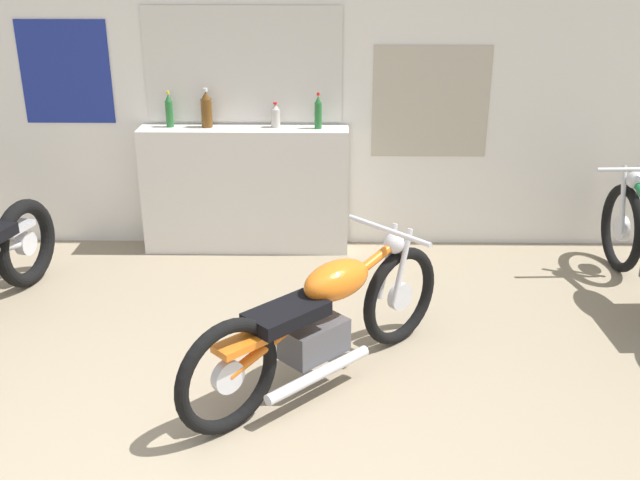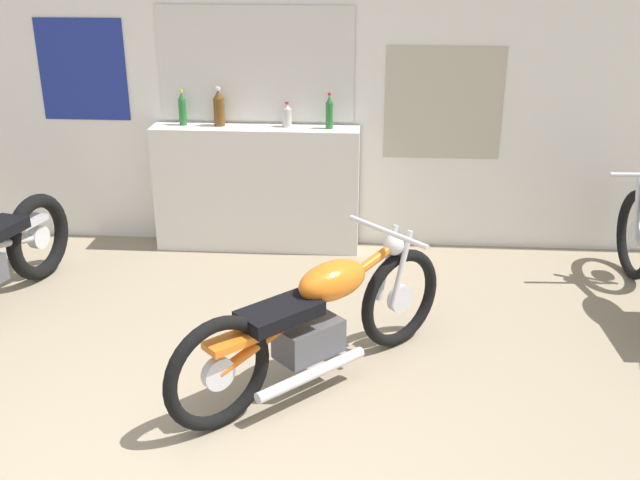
{
  "view_description": "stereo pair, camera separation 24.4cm",
  "coord_description": "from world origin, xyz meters",
  "px_view_note": "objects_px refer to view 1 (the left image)",
  "views": [
    {
      "loc": [
        0.52,
        -2.66,
        2.43
      ],
      "look_at": [
        0.46,
        1.59,
        0.7
      ],
      "focal_mm": 42.0,
      "sensor_mm": 36.0,
      "label": 1
    },
    {
      "loc": [
        0.77,
        -2.65,
        2.43
      ],
      "look_at": [
        0.46,
        1.59,
        0.7
      ],
      "focal_mm": 42.0,
      "sensor_mm": 36.0,
      "label": 2
    }
  ],
  "objects_px": {
    "bottle_leftmost": "(169,111)",
    "bottle_center": "(275,116)",
    "bottle_right_center": "(318,113)",
    "motorcycle_orange": "(323,320)",
    "bottle_left_center": "(206,110)"
  },
  "relations": [
    {
      "from": "bottle_right_center",
      "to": "motorcycle_orange",
      "type": "relative_size",
      "value": 0.19
    },
    {
      "from": "bottle_right_center",
      "to": "bottle_center",
      "type": "bearing_deg",
      "value": 173.8
    },
    {
      "from": "bottle_leftmost",
      "to": "bottle_center",
      "type": "height_order",
      "value": "bottle_leftmost"
    },
    {
      "from": "bottle_right_center",
      "to": "bottle_leftmost",
      "type": "bearing_deg",
      "value": 178.21
    },
    {
      "from": "bottle_leftmost",
      "to": "bottle_center",
      "type": "relative_size",
      "value": 1.43
    },
    {
      "from": "motorcycle_orange",
      "to": "bottle_left_center",
      "type": "bearing_deg",
      "value": 114.68
    },
    {
      "from": "bottle_leftmost",
      "to": "motorcycle_orange",
      "type": "height_order",
      "value": "bottle_leftmost"
    },
    {
      "from": "bottle_right_center",
      "to": "motorcycle_orange",
      "type": "xyz_separation_m",
      "value": [
        0.06,
        -2.01,
        -0.75
      ]
    },
    {
      "from": "bottle_center",
      "to": "bottle_right_center",
      "type": "xyz_separation_m",
      "value": [
        0.34,
        -0.04,
        0.04
      ]
    },
    {
      "from": "bottle_center",
      "to": "bottle_left_center",
      "type": "bearing_deg",
      "value": -179.56
    },
    {
      "from": "bottle_left_center",
      "to": "bottle_center",
      "type": "relative_size",
      "value": 1.55
    },
    {
      "from": "motorcycle_orange",
      "to": "bottle_right_center",
      "type": "bearing_deg",
      "value": 91.71
    },
    {
      "from": "bottle_right_center",
      "to": "motorcycle_orange",
      "type": "distance_m",
      "value": 2.15
    },
    {
      "from": "bottle_center",
      "to": "bottle_leftmost",
      "type": "bearing_deg",
      "value": -180.0
    },
    {
      "from": "bottle_leftmost",
      "to": "bottle_right_center",
      "type": "height_order",
      "value": "bottle_leftmost"
    }
  ]
}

